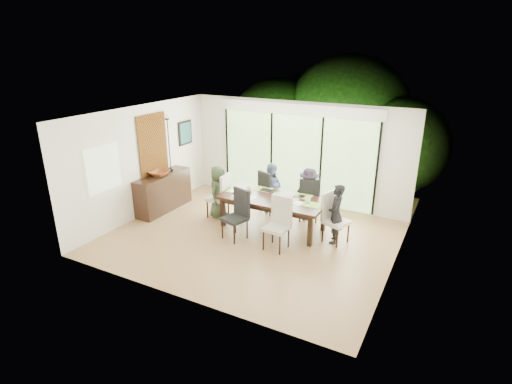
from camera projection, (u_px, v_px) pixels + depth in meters
The scene contains 62 objects.
floor at pixel (251, 238), 8.83m from camera, with size 6.00×5.00×0.01m, color brown.
ceiling at pixel (250, 115), 7.89m from camera, with size 6.00×5.00×0.01m, color white.
wall_back at pixel (296, 153), 10.44m from camera, with size 6.00×0.02×2.70m, color silver.
wall_front at pixel (174, 225), 6.28m from camera, with size 6.00×0.02×2.70m, color beige.
wall_left at pixel (142, 162), 9.68m from camera, with size 0.02×5.00×2.70m, color silver.
wall_right at pixel (400, 205), 7.04m from camera, with size 0.02×5.00×2.70m, color beige.
glass_doors at pixel (296, 159), 10.46m from camera, with size 4.20×0.02×2.30m, color #598C3F.
blinds_header at pixel (297, 109), 10.00m from camera, with size 4.40×0.06×0.28m, color white.
mullion_a at pixel (227, 150), 11.37m from camera, with size 0.05×0.04×2.30m, color black.
mullion_b at pixel (271, 156), 10.76m from camera, with size 0.05×0.04×2.30m, color black.
mullion_c at pixel (321, 163), 10.14m from camera, with size 0.05×0.04×2.30m, color black.
mullion_d at pixel (377, 170), 9.53m from camera, with size 0.05×0.04×2.30m, color black.
side_window at pixel (103, 169), 8.62m from camera, with size 0.02×0.90×1.00m, color #8CAD7F.
deck at pixel (306, 193), 11.66m from camera, with size 6.00×1.80×0.10m, color brown.
rail_top at pixel (317, 166), 12.12m from camera, with size 6.00×0.08×0.06m, color brown.
foliage_left at pixel (278, 126), 13.43m from camera, with size 3.20×3.20×3.20m, color #14380F.
foliage_mid at pixel (348, 118), 12.84m from camera, with size 4.00×4.00×4.00m, color #14380F.
foliage_right at pixel (399, 146), 11.57m from camera, with size 2.80×2.80×2.80m, color #14380F.
foliage_far at pixel (325, 118), 13.92m from camera, with size 3.60×3.60×3.60m, color #14380F.
table_top at pixel (273, 199), 9.05m from camera, with size 2.43×1.11×0.06m, color black.
table_apron at pixel (273, 203), 9.09m from camera, with size 2.23×0.91×0.10m, color black.
table_leg_fl at pixel (223, 212), 9.30m from camera, with size 0.09×0.09×0.70m, color black.
table_leg_fr at pixel (310, 231), 8.35m from camera, with size 0.09×0.09×0.70m, color black.
table_leg_bl at pixel (241, 200), 10.02m from camera, with size 0.09×0.09×0.70m, color black.
table_leg_br at pixel (324, 216), 9.07m from camera, with size 0.09×0.09×0.70m, color black.
chair_left_end at pixel (218, 195), 9.77m from camera, with size 0.47×0.47×1.11m, color beige, non-canonical shape.
chair_right_end at pixel (336, 218), 8.46m from camera, with size 0.47×0.47×1.11m, color silver, non-canonical shape.
chair_far_left at pixel (271, 191), 10.02m from camera, with size 0.47×0.47×1.11m, color black, non-canonical shape.
chair_far_right at pixel (309, 198), 9.58m from camera, with size 0.47×0.47×1.11m, color black, non-canonical shape.
chair_near_left at pixel (234, 215), 8.61m from camera, with size 0.47×0.47×1.11m, color black, non-canonical shape.
chair_near_right at pixel (276, 224), 8.17m from camera, with size 0.47×0.47×1.11m, color beige, non-canonical shape.
person_left_end at pixel (218, 191), 9.73m from camera, with size 0.61×0.38×1.30m, color #37472F.
person_right_end at pixel (336, 214), 8.43m from camera, with size 0.61×0.38×1.30m, color black.
person_far_left at pixel (271, 188), 9.97m from camera, with size 0.61×0.38×1.30m, color slate.
person_far_right at pixel (309, 195), 9.53m from camera, with size 0.61×0.38×1.30m, color black.
placemat_left at pixel (237, 191), 9.46m from camera, with size 0.45×0.32×0.01m, color #95C144.
placemat_right at pixel (312, 205), 8.63m from camera, with size 0.45×0.32×0.01m, color #6B9E38.
placemat_far_l at pixel (263, 189), 9.57m from camera, with size 0.45×0.32×0.01m, color #A1C245.
placemat_far_r at pixel (302, 196), 9.13m from camera, with size 0.45×0.32×0.01m, color #9CB841.
placemat_paper at pixel (245, 198), 9.04m from camera, with size 0.45×0.32×0.01m, color white.
tablet_far_l at pixel (266, 190), 9.48m from camera, with size 0.26×0.18×0.01m, color black.
tablet_far_r at pixel (299, 196), 9.11m from camera, with size 0.24×0.17×0.01m, color black.
papers at pixel (301, 204), 8.69m from camera, with size 0.30×0.22×0.00m, color white.
platter_base at pixel (245, 197), 9.03m from camera, with size 0.26×0.26×0.02m, color white.
platter_snacks at pixel (245, 196), 9.02m from camera, with size 0.20×0.20×0.01m, color orange.
vase at pixel (276, 195), 9.04m from camera, with size 0.08×0.08×0.12m, color silver.
hyacinth_stems at pixel (276, 190), 9.00m from camera, with size 0.04×0.04×0.16m, color #337226.
hyacinth_blooms at pixel (276, 185), 8.97m from camera, with size 0.11×0.11×0.11m, color #5A55D5.
laptop at pixel (238, 192), 9.33m from camera, with size 0.33×0.21×0.03m, color silver.
cup_a at pixel (249, 189), 9.46m from camera, with size 0.13×0.13×0.10m, color white.
cup_b at pixel (277, 198), 8.88m from camera, with size 0.10×0.10×0.09m, color white.
cup_c at pixel (308, 200), 8.76m from camera, with size 0.13×0.13×0.10m, color white.
book at pixel (284, 198), 8.97m from camera, with size 0.17×0.23×0.02m, color white.
sideboard at pixel (164, 192), 10.20m from camera, with size 0.47×1.69×0.95m, color black.
bowl at pixel (159, 173), 9.94m from camera, with size 0.50×0.50×0.12m, color brown.
candlestick_base at pixel (171, 170), 10.32m from camera, with size 0.11×0.11×0.04m, color black.
candlestick_shaft at pixel (169, 145), 10.09m from camera, with size 0.03×0.03×1.32m, color black.
candlestick_pan at pixel (167, 119), 9.87m from camera, with size 0.11×0.11×0.03m, color black.
candle at pixel (167, 116), 9.85m from camera, with size 0.04×0.04×0.11m, color silver.
tapestry at pixel (153, 144), 9.87m from camera, with size 0.02×1.00×1.50m, color brown.
art_frame at pixel (185, 133), 10.94m from camera, with size 0.03×0.55×0.65m, color black.
art_canvas at pixel (186, 133), 10.93m from camera, with size 0.01×0.45×0.55m, color #1B4F58.
Camera 1 is at (3.82, -6.95, 4.00)m, focal length 28.00 mm.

